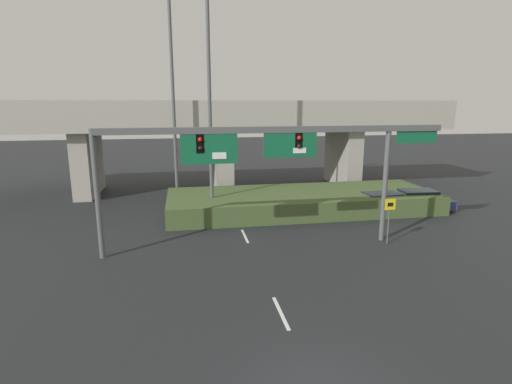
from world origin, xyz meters
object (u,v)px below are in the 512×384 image
Objects in this scene: signal_gantry at (268,149)px; highway_light_pole_near at (172,81)px; parked_sedan_mid_right at (419,201)px; speed_limit_sign at (389,214)px; highway_light_pole_far at (209,72)px; parked_sedan_near_right at (383,203)px.

signal_gantry is 1.04× the size of highway_light_pole_near.
signal_gantry is 14.13m from parked_sedan_mid_right.
parked_sedan_mid_right is at bearing -16.45° from highway_light_pole_near.
speed_limit_sign reaches higher than parked_sedan_mid_right.
highway_light_pole_far is at bearing 141.96° from speed_limit_sign.
parked_sedan_near_right is at bearing 64.63° from speed_limit_sign.
parked_sedan_near_right is at bearing -4.78° from highway_light_pole_far.
speed_limit_sign is at bearing -38.04° from highway_light_pole_far.
parked_sedan_mid_right is (14.72, -1.10, -8.76)m from highway_light_pole_far.
speed_limit_sign is at bearing -119.28° from parked_sedan_near_right.
highway_light_pole_far is at bearing -59.03° from highway_light_pole_near.
signal_gantry is 12.15m from highway_light_pole_near.
parked_sedan_near_right is 0.99× the size of parked_sedan_mid_right.
highway_light_pole_far reaches higher than highway_light_pole_near.
highway_light_pole_far reaches higher than signal_gantry.
parked_sedan_near_right is (14.36, -4.95, -8.48)m from highway_light_pole_near.
parked_sedan_near_right is (9.50, 5.50, -4.62)m from signal_gantry.
highway_light_pole_near is (-11.46, 11.06, 7.44)m from speed_limit_sign.
signal_gantry reaches higher than speed_limit_sign.
parked_sedan_mid_right is at bearing -4.27° from highway_light_pole_far.
speed_limit_sign is (6.60, -0.62, -3.58)m from signal_gantry.
highway_light_pole_far reaches higher than speed_limit_sign.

